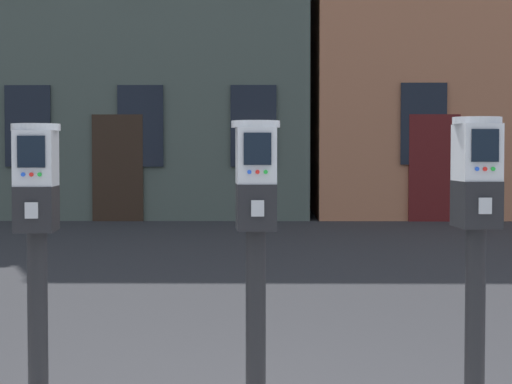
{
  "coord_description": "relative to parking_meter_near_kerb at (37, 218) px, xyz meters",
  "views": [
    {
      "loc": [
        -0.11,
        -4.28,
        1.36
      ],
      "look_at": [
        -0.16,
        -0.11,
        1.18
      ],
      "focal_mm": 64.56,
      "sensor_mm": 36.0,
      "label": 1
    }
  ],
  "objects": [
    {
      "name": "parking_meter_near_kerb",
      "position": [
        0.0,
        0.0,
        0.0
      ],
      "size": [
        0.23,
        0.26,
        1.35
      ],
      "rotation": [
        0.0,
        0.0,
        -1.49
      ],
      "color": "black",
      "rests_on": "sidewalk_slab"
    },
    {
      "name": "parking_meter_twin_adjacent",
      "position": [
        0.98,
        0.0,
        0.01
      ],
      "size": [
        0.23,
        0.26,
        1.36
      ],
      "rotation": [
        0.0,
        0.0,
        -1.49
      ],
      "color": "black",
      "rests_on": "sidewalk_slab"
    },
    {
      "name": "parking_meter_end_of_row",
      "position": [
        1.95,
        0.0,
        0.02
      ],
      "size": [
        0.23,
        0.26,
        1.37
      ],
      "rotation": [
        0.0,
        0.0,
        -1.49
      ],
      "color": "black",
      "rests_on": "sidewalk_slab"
    }
  ]
}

